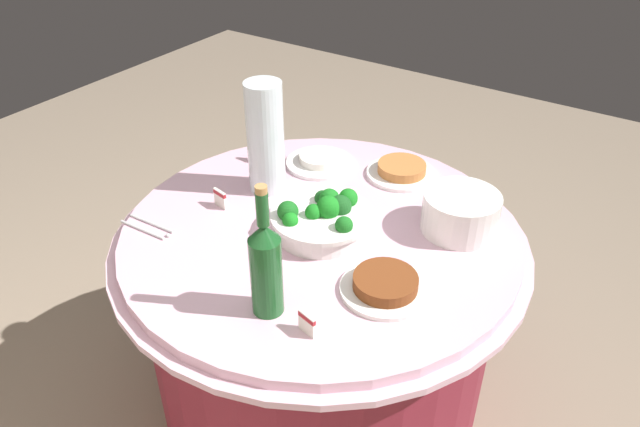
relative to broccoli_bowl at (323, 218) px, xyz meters
The scene contains 13 objects.
ground_plane 0.78m from the broccoli_bowl, 28.14° to the right, with size 6.00×6.00×0.00m, color gray.
buffet_table 0.41m from the broccoli_bowl, 28.14° to the right, with size 1.16×1.16×0.74m.
broccoli_bowl is the anchor object (origin of this frame).
plate_stack 0.38m from the broccoli_bowl, 144.86° to the right, with size 0.21×0.21×0.11m.
wine_bottle 0.35m from the broccoli_bowl, 101.55° to the left, with size 0.07×0.07×0.34m.
decorative_fruit_vase 0.30m from the broccoli_bowl, 20.52° to the right, with size 0.11×0.11×0.34m.
serving_tongs 0.48m from the broccoli_bowl, 32.16° to the left, with size 0.17×0.05×0.01m.
food_plate_stir_fry 0.29m from the broccoli_bowl, 154.72° to the left, with size 0.22×0.22×0.04m.
food_plate_rice 0.38m from the broccoli_bowl, 55.20° to the right, with size 0.22×0.22×0.04m.
food_plate_peanuts 0.40m from the broccoli_bowl, 95.69° to the right, with size 0.22×0.22×0.04m.
label_placard_front 0.32m from the broccoli_bowl, 11.04° to the left, with size 0.05×0.02×0.05m.
label_placard_mid 0.39m from the broccoli_bowl, 118.44° to the left, with size 0.05×0.02×0.05m.
label_placard_rear 0.45m from the broccoli_bowl, 28.00° to the right, with size 0.05×0.01×0.05m.
Camera 1 is at (-0.77, 1.16, 1.73)m, focal length 34.67 mm.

